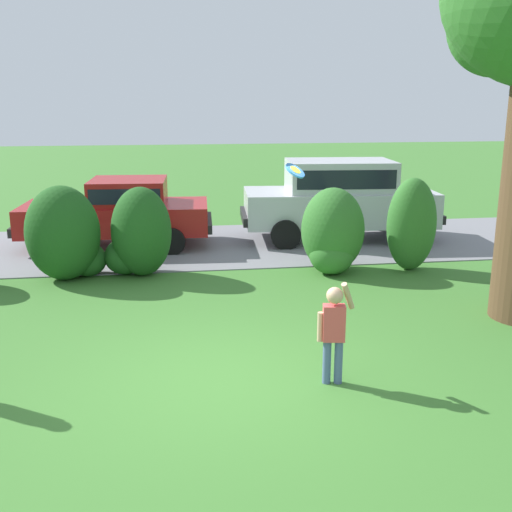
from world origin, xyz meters
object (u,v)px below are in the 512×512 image
Objects in this scene: parked_sedan at (120,210)px; frisbee at (295,171)px; child_thrower at (334,327)px; parked_suv at (339,196)px.

parked_sedan is 7.22m from frisbee.
frisbee is at bearing -67.17° from parked_sedan.
parked_sedan is at bearing 111.46° from child_thrower.
frisbee is at bearing -110.83° from parked_suv.
parked_suv is 15.62× the size of frisbee.
frisbee reaches higher than parked_suv.
parked_sedan reaches higher than child_thrower.
parked_sedan is 0.93× the size of parked_suv.
parked_suv reaches higher than parked_sedan.
parked_sedan is 3.49× the size of child_thrower.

